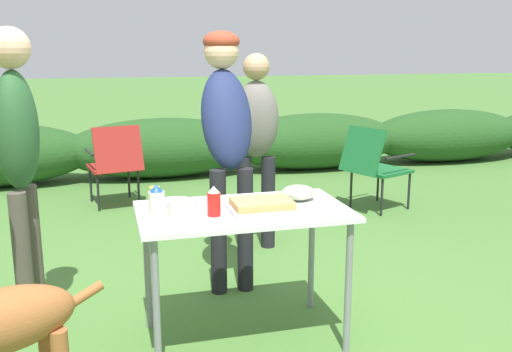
# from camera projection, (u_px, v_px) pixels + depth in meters

# --- Properties ---
(ground_plane) EXTENTS (60.00, 60.00, 0.00)m
(ground_plane) POSITION_uv_depth(u_px,v_px,m) (244.00, 338.00, 3.14)
(ground_plane) COLOR #477533
(shrub_hedge) EXTENTS (14.40, 0.90, 0.73)m
(shrub_hedge) POSITION_uv_depth(u_px,v_px,m) (162.00, 148.00, 7.03)
(shrub_hedge) COLOR #234C1E
(shrub_hedge) RESTS_ON ground
(folding_table) EXTENTS (1.10, 0.64, 0.74)m
(folding_table) POSITION_uv_depth(u_px,v_px,m) (243.00, 223.00, 3.00)
(folding_table) COLOR white
(folding_table) RESTS_ON ground
(food_tray) EXTENTS (0.35, 0.27, 0.06)m
(food_tray) POSITION_uv_depth(u_px,v_px,m) (262.00, 205.00, 2.96)
(food_tray) COLOR #9E9EA3
(food_tray) RESTS_ON folding_table
(plate_stack) EXTENTS (0.22, 0.22, 0.02)m
(plate_stack) POSITION_uv_depth(u_px,v_px,m) (175.00, 203.00, 3.06)
(plate_stack) COLOR white
(plate_stack) RESTS_ON folding_table
(mixing_bowl) EXTENTS (0.19, 0.19, 0.08)m
(mixing_bowl) POSITION_uv_depth(u_px,v_px,m) (298.00, 192.00, 3.17)
(mixing_bowl) COLOR #ADBC99
(mixing_bowl) RESTS_ON folding_table
(paper_cup_stack) EXTENTS (0.08, 0.08, 0.13)m
(paper_cup_stack) POSITION_uv_depth(u_px,v_px,m) (176.00, 215.00, 2.65)
(paper_cup_stack) COLOR white
(paper_cup_stack) RESTS_ON folding_table
(ketchup_bottle) EXTENTS (0.07, 0.07, 0.15)m
(ketchup_bottle) POSITION_uv_depth(u_px,v_px,m) (214.00, 202.00, 2.85)
(ketchup_bottle) COLOR red
(ketchup_bottle) RESTS_ON folding_table
(mayo_bottle) EXTENTS (0.08, 0.08, 0.17)m
(mayo_bottle) POSITION_uv_depth(u_px,v_px,m) (157.00, 202.00, 2.81)
(mayo_bottle) COLOR silver
(mayo_bottle) RESTS_ON folding_table
(relish_jar) EXTENTS (0.06, 0.06, 0.13)m
(relish_jar) POSITION_uv_depth(u_px,v_px,m) (155.00, 200.00, 2.92)
(relish_jar) COLOR olive
(relish_jar) RESTS_ON folding_table
(standing_person_in_olive_jacket) EXTENTS (0.33, 0.48, 1.67)m
(standing_person_in_olive_jacket) POSITION_uv_depth(u_px,v_px,m) (226.00, 126.00, 3.65)
(standing_person_in_olive_jacket) COLOR black
(standing_person_in_olive_jacket) RESTS_ON ground
(standing_person_in_navy_coat) EXTENTS (0.39, 0.32, 1.53)m
(standing_person_in_navy_coat) POSITION_uv_depth(u_px,v_px,m) (256.00, 134.00, 4.40)
(standing_person_in_navy_coat) COLOR black
(standing_person_in_navy_coat) RESTS_ON ground
(standing_person_with_beanie) EXTENTS (0.28, 0.35, 1.68)m
(standing_person_with_beanie) POSITION_uv_depth(u_px,v_px,m) (18.00, 147.00, 3.09)
(standing_person_with_beanie) COLOR #4C473D
(standing_person_with_beanie) RESTS_ON ground
(camp_chair_green_behind_table) EXTENTS (0.57, 0.67, 0.83)m
(camp_chair_green_behind_table) POSITION_uv_depth(u_px,v_px,m) (115.00, 161.00, 5.67)
(camp_chair_green_behind_table) COLOR maroon
(camp_chair_green_behind_table) RESTS_ON ground
(camp_chair_near_hedge) EXTENTS (0.72, 0.65, 0.83)m
(camp_chair_near_hedge) POSITION_uv_depth(u_px,v_px,m) (374.00, 164.00, 5.55)
(camp_chair_near_hedge) COLOR #19602D
(camp_chair_near_hedge) RESTS_ON ground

